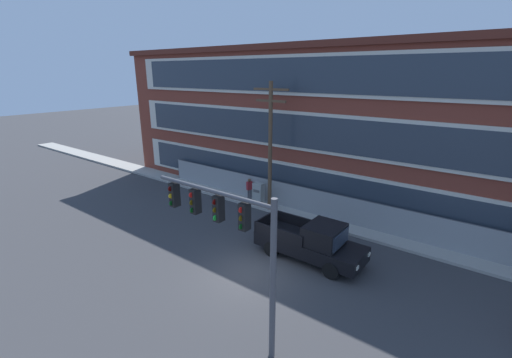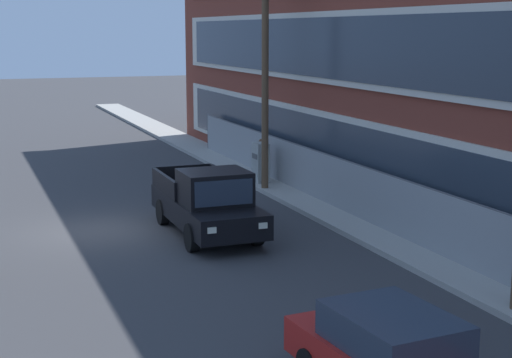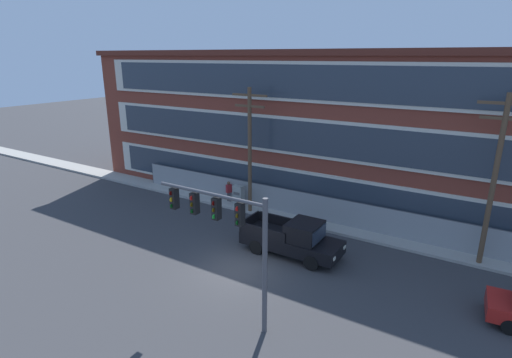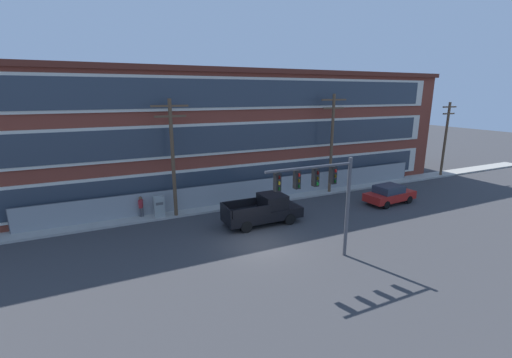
% 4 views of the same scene
% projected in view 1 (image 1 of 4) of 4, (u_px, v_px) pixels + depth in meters
% --- Properties ---
extents(ground_plane, '(160.00, 160.00, 0.00)m').
position_uv_depth(ground_plane, '(247.00, 275.00, 16.04)').
color(ground_plane, '#38383A').
extents(sidewalk_building_side, '(80.00, 1.79, 0.16)m').
position_uv_depth(sidewalk_building_side, '(321.00, 220.00, 21.87)').
color(sidewalk_building_side, '#9E9B93').
rests_on(sidewalk_building_side, ground).
extents(brick_mill_building, '(44.89, 11.77, 10.90)m').
position_uv_depth(brick_mill_building, '(400.00, 127.00, 23.80)').
color(brick_mill_building, brown).
rests_on(brick_mill_building, ground).
extents(chain_link_fence, '(35.02, 0.06, 1.87)m').
position_uv_depth(chain_link_fence, '(379.00, 219.00, 19.88)').
color(chain_link_fence, gray).
rests_on(chain_link_fence, ground).
extents(traffic_signal_mast, '(5.19, 0.43, 5.63)m').
position_uv_depth(traffic_signal_mast, '(228.00, 228.00, 11.25)').
color(traffic_signal_mast, '#4C4C51').
rests_on(traffic_signal_mast, ground).
extents(pickup_truck_black, '(5.59, 2.18, 2.06)m').
position_uv_depth(pickup_truck_black, '(312.00, 242.00, 17.10)').
color(pickup_truck_black, black).
rests_on(pickup_truck_black, ground).
extents(utility_pole_near_corner, '(2.58, 0.26, 8.59)m').
position_uv_depth(utility_pole_near_corner, '(270.00, 142.00, 22.01)').
color(utility_pole_near_corner, brown).
rests_on(utility_pole_near_corner, ground).
extents(electrical_cabinet, '(0.74, 0.51, 1.71)m').
position_uv_depth(electrical_cabinet, '(258.00, 195.00, 24.05)').
color(electrical_cabinet, '#939993').
rests_on(electrical_cabinet, ground).
extents(pedestrian_near_cabinet, '(0.36, 0.46, 1.69)m').
position_uv_depth(pedestrian_near_cabinet, '(249.00, 188.00, 25.10)').
color(pedestrian_near_cabinet, '#4C4C51').
rests_on(pedestrian_near_cabinet, ground).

